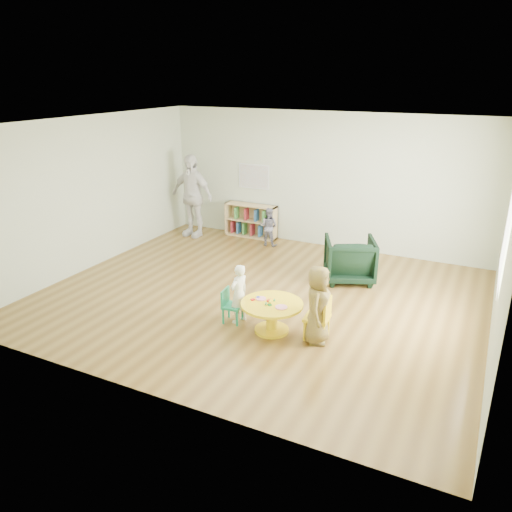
# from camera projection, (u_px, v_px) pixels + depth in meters

# --- Properties ---
(room) EXTENTS (7.10, 7.00, 2.80)m
(room) POSITION_uv_depth(u_px,v_px,m) (261.00, 184.00, 7.66)
(room) COLOR brown
(room) RESTS_ON ground
(activity_table) EXTENTS (0.89, 0.89, 0.49)m
(activity_table) POSITION_uv_depth(u_px,v_px,m) (272.00, 312.00, 7.10)
(activity_table) COLOR yellow
(activity_table) RESTS_ON ground
(kid_chair_left) EXTENTS (0.31, 0.31, 0.52)m
(kid_chair_left) POSITION_uv_depth(u_px,v_px,m) (230.00, 304.00, 7.39)
(kid_chair_left) COLOR #1B9463
(kid_chair_left) RESTS_ON ground
(kid_chair_right) EXTENTS (0.35, 0.35, 0.62)m
(kid_chair_right) POSITION_uv_depth(u_px,v_px,m) (320.00, 317.00, 6.89)
(kid_chair_right) COLOR yellow
(kid_chair_right) RESTS_ON ground
(bookshelf) EXTENTS (1.20, 0.30, 0.75)m
(bookshelf) POSITION_uv_depth(u_px,v_px,m) (251.00, 221.00, 11.27)
(bookshelf) COLOR tan
(bookshelf) RESTS_ON ground
(alphabet_poster) EXTENTS (0.74, 0.01, 0.54)m
(alphabet_poster) POSITION_uv_depth(u_px,v_px,m) (254.00, 176.00, 11.03)
(alphabet_poster) COLOR white
(alphabet_poster) RESTS_ON ground
(armchair) EXTENTS (1.12, 1.13, 0.79)m
(armchair) POSITION_uv_depth(u_px,v_px,m) (350.00, 259.00, 8.84)
(armchair) COLOR black
(armchair) RESTS_ON ground
(child_left) EXTENTS (0.31, 0.38, 0.91)m
(child_left) POSITION_uv_depth(u_px,v_px,m) (239.00, 294.00, 7.32)
(child_left) COLOR white
(child_left) RESTS_ON ground
(child_right) EXTENTS (0.44, 0.59, 1.11)m
(child_right) POSITION_uv_depth(u_px,v_px,m) (318.00, 305.00, 6.74)
(child_right) COLOR gold
(child_right) RESTS_ON ground
(toddler) EXTENTS (0.41, 0.32, 0.83)m
(toddler) POSITION_uv_depth(u_px,v_px,m) (269.00, 227.00, 10.65)
(toddler) COLOR #17193B
(toddler) RESTS_ON ground
(adult_caretaker) EXTENTS (1.12, 0.56, 1.85)m
(adult_caretaker) POSITION_uv_depth(u_px,v_px,m) (192.00, 196.00, 11.14)
(adult_caretaker) COLOR white
(adult_caretaker) RESTS_ON ground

